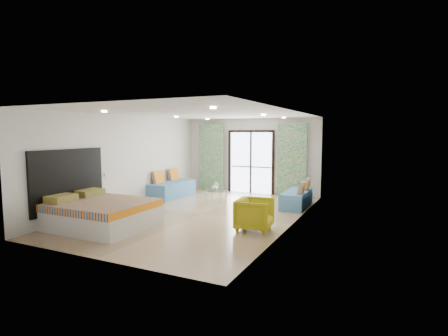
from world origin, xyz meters
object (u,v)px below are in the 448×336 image
at_px(bed, 100,214).
at_px(armchair, 255,213).
at_px(daybed_right, 297,198).
at_px(coffee_table, 217,192).
at_px(daybed_left, 172,189).

bearing_deg(bed, armchair, 21.76).
xyz_separation_m(daybed_right, armchair, (-0.27, -2.87, 0.14)).
bearing_deg(armchair, daybed_right, -11.17).
height_order(bed, armchair, armchair).
height_order(daybed_right, coffee_table, daybed_right).
bearing_deg(coffee_table, daybed_left, 178.53).
xyz_separation_m(daybed_left, coffee_table, (1.73, -0.04, 0.03)).
xyz_separation_m(bed, daybed_left, (-0.64, 3.91, -0.03)).
bearing_deg(armchair, daybed_left, 51.05).
bearing_deg(coffee_table, armchair, -48.70).
distance_m(bed, armchair, 3.58).
bearing_deg(daybed_left, daybed_right, 4.68).
xyz_separation_m(daybed_left, daybed_right, (4.23, 0.29, -0.03)).
xyz_separation_m(bed, armchair, (3.33, 1.33, 0.07)).
relative_size(daybed_left, coffee_table, 3.00).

